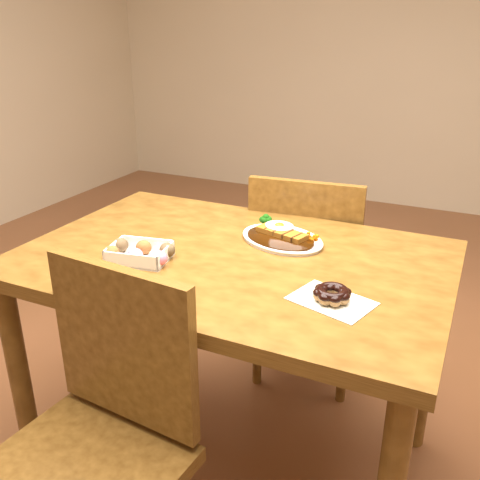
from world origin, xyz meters
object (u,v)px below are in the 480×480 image
at_px(table, 232,286).
at_px(chair_near, 93,444).
at_px(chair_far, 309,272).
at_px(katsu_curry_plate, 282,236).
at_px(donut_box, 140,252).
at_px(pon_de_ring, 332,294).

bearing_deg(table, chair_near, -99.85).
xyz_separation_m(chair_far, katsu_curry_plate, (0.02, -0.37, 0.29)).
xyz_separation_m(chair_near, donut_box, (-0.13, 0.40, 0.29)).
distance_m(chair_far, chair_near, 1.08).
relative_size(chair_far, chair_near, 1.00).
bearing_deg(chair_far, chair_near, 75.82).
relative_size(chair_near, katsu_curry_plate, 2.74).
distance_m(chair_far, katsu_curry_plate, 0.47).
relative_size(table, chair_far, 1.38).
relative_size(donut_box, pon_de_ring, 0.90).
height_order(chair_far, katsu_curry_plate, chair_far).
height_order(table, chair_far, chair_far).
relative_size(chair_near, donut_box, 4.46).
bearing_deg(donut_box, katsu_curry_plate, 44.51).
bearing_deg(donut_box, chair_near, -72.35).
xyz_separation_m(chair_far, pon_de_ring, (0.27, -0.68, 0.29)).
height_order(table, chair_near, chair_near).
distance_m(table, chair_far, 0.57).
bearing_deg(chair_far, katsu_curry_plate, 87.71).
xyz_separation_m(table, katsu_curry_plate, (0.09, 0.16, 0.11)).
distance_m(table, pon_de_ring, 0.38).
xyz_separation_m(table, pon_de_ring, (0.33, -0.14, 0.12)).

